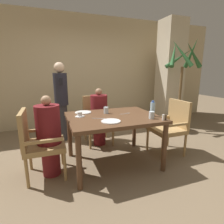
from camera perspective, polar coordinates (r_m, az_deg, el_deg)
name	(u,v)px	position (r m, az deg, el deg)	size (l,w,h in m)	color
ground_plane	(113,162)	(2.89, 0.37, -16.10)	(16.00, 16.00, 0.00)	#7A664C
wall_back	(83,72)	(4.74, -9.52, 12.80)	(8.00, 0.06, 2.80)	#C6B289
pillar_stone	(170,74)	(5.04, 18.32, 11.77)	(0.55, 0.55, 2.70)	beige
dining_table	(113,122)	(2.63, 0.39, -3.19)	(1.33, 1.05, 0.76)	brown
chair_left_side	(38,141)	(2.54, -22.99, -8.67)	(0.52, 0.51, 0.93)	#A88451
diner_in_left_chair	(49,135)	(2.51, -19.86, -7.22)	(0.32, 0.32, 1.11)	maroon
chair_far_side	(97,117)	(3.52, -4.84, -1.68)	(0.51, 0.52, 0.93)	#A88451
diner_in_far_chair	(99,116)	(3.37, -4.22, -1.38)	(0.32, 0.32, 1.11)	maroon
chair_right_side	(171,125)	(3.19, 18.61, -3.91)	(0.52, 0.51, 0.93)	#A88451
standing_host	(61,100)	(3.69, -16.19, 3.90)	(0.27, 0.31, 1.59)	#2D2D33
potted_palm	(179,104)	(4.44, 21.08, 2.60)	(0.77, 0.78, 2.13)	#4C4238
plate_main_left	(111,121)	(2.32, -0.36, -3.02)	(0.26, 0.26, 0.01)	white
plate_main_right	(83,112)	(2.85, -9.42, -0.11)	(0.26, 0.26, 0.01)	white
teacup_with_saucer	(80,115)	(2.61, -10.46, -0.92)	(0.14, 0.14, 0.07)	white
water_bottle	(153,109)	(2.64, 13.12, 0.94)	(0.07, 0.07, 0.23)	#A3C6DB
glass_tall_near	(152,115)	(2.51, 12.80, -1.00)	(0.07, 0.07, 0.10)	silver
glass_tall_mid	(106,110)	(2.76, -1.95, 0.59)	(0.07, 0.07, 0.10)	silver
salt_shaker	(163,117)	(2.47, 16.38, -1.72)	(0.03, 0.03, 0.08)	white
pepper_shaker	(166,117)	(2.50, 17.10, -1.68)	(0.03, 0.03, 0.08)	#4C3D2D
fork_beside_plate	(126,113)	(2.76, 4.59, -0.49)	(0.18, 0.04, 0.00)	silver
knife_beside_plate	(99,118)	(2.47, -4.20, -2.11)	(0.18, 0.09, 0.00)	silver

